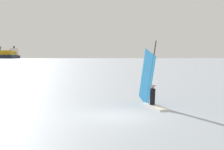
{
  "coord_description": "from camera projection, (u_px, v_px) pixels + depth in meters",
  "views": [
    {
      "loc": [
        -5.84,
        -13.86,
        3.07
      ],
      "look_at": [
        2.34,
        6.88,
        1.71
      ],
      "focal_mm": 46.65,
      "sensor_mm": 36.0,
      "label": 1
    }
  ],
  "objects": [
    {
      "name": "cargo_ship",
      "position": [
        11.0,
        56.0,
        737.34
      ],
      "size": [
        62.29,
        220.59,
        34.11
      ],
      "rotation": [
        0.0,
        0.0,
        4.56
      ],
      "color": "black",
      "rests_on": "ground_plane"
    },
    {
      "name": "windsurfer",
      "position": [
        151.0,
        90.0,
        18.31
      ],
      "size": [
        0.88,
        3.94,
        4.23
      ],
      "rotation": [
        0.0,
        0.0,
        4.63
      ],
      "color": "white",
      "rests_on": "ground_plane"
    },
    {
      "name": "distant_headland",
      "position": [
        49.0,
        53.0,
        1171.65
      ],
      "size": [
        1190.85,
        361.1,
        39.98
      ],
      "primitive_type": "cube",
      "rotation": [
        0.0,
        0.0,
        -0.09
      ],
      "color": "#4C564C",
      "rests_on": "ground_plane"
    },
    {
      "name": "ground_plane",
      "position": [
        119.0,
        116.0,
        15.19
      ],
      "size": [
        4000.0,
        4000.0,
        0.0
      ],
      "primitive_type": "plane",
      "color": "#9EA8B2"
    }
  ]
}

